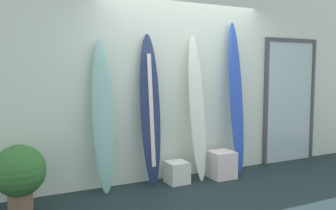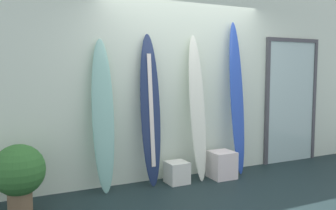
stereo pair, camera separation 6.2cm
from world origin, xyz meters
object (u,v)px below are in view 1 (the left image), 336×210
(surfboard_seafoam, at_px, (103,116))
(display_block_left, at_px, (177,172))
(display_block_center, at_px, (221,164))
(glass_door, at_px, (290,98))
(surfboard_ivory, at_px, (197,108))
(surfboard_cobalt, at_px, (236,98))
(surfboard_navy, at_px, (150,110))
(potted_plant, at_px, (19,173))

(surfboard_seafoam, relative_size, display_block_left, 6.56)
(display_block_center, bearing_deg, glass_door, 11.07)
(surfboard_ivory, relative_size, surfboard_cobalt, 0.90)
(surfboard_ivory, distance_m, glass_door, 1.96)
(surfboard_navy, bearing_deg, glass_door, 3.32)
(surfboard_ivory, distance_m, display_block_left, 0.94)
(surfboard_cobalt, distance_m, potted_plant, 3.12)
(surfboard_seafoam, distance_m, potted_plant, 1.17)
(surfboard_seafoam, bearing_deg, potted_plant, -164.34)
(display_block_left, height_order, glass_door, glass_door)
(display_block_left, relative_size, potted_plant, 0.39)
(surfboard_seafoam, xyz_separation_m, glass_door, (3.28, 0.15, 0.10))
(surfboard_navy, height_order, potted_plant, surfboard_navy)
(glass_door, bearing_deg, surfboard_seafoam, -177.43)
(surfboard_seafoam, relative_size, surfboard_navy, 0.96)
(display_block_left, relative_size, glass_door, 0.14)
(surfboard_navy, bearing_deg, surfboard_cobalt, -1.29)
(surfboard_seafoam, bearing_deg, surfboard_ivory, -2.10)
(surfboard_seafoam, xyz_separation_m, display_block_left, (0.99, -0.10, -0.82))
(surfboard_seafoam, relative_size, display_block_center, 5.06)
(surfboard_seafoam, xyz_separation_m, surfboard_navy, (0.64, -0.01, 0.04))
(surfboard_cobalt, xyz_separation_m, glass_door, (1.26, 0.18, -0.06))
(surfboard_navy, relative_size, display_block_center, 5.29)
(surfboard_navy, relative_size, display_block_left, 6.86)
(display_block_center, height_order, glass_door, glass_door)
(display_block_left, xyz_separation_m, glass_door, (2.29, 0.25, 0.92))
(glass_door, distance_m, potted_plant, 4.36)
(potted_plant, bearing_deg, surfboard_ivory, 5.70)
(surfboard_cobalt, relative_size, display_block_left, 7.66)
(surfboard_seafoam, bearing_deg, display_block_center, -5.64)
(surfboard_ivory, bearing_deg, display_block_center, -18.85)
(surfboard_seafoam, relative_size, glass_door, 0.94)
(surfboard_cobalt, distance_m, glass_door, 1.27)
(display_block_left, bearing_deg, surfboard_ivory, 8.82)
(display_block_center, xyz_separation_m, glass_door, (1.60, 0.31, 0.88))
(surfboard_navy, height_order, glass_door, glass_door)
(surfboard_ivory, height_order, surfboard_cobalt, surfboard_cobalt)
(surfboard_ivory, xyz_separation_m, display_block_left, (-0.35, -0.05, -0.87))
(surfboard_seafoam, relative_size, surfboard_ivory, 0.95)
(display_block_left, xyz_separation_m, display_block_center, (0.69, -0.06, 0.04))
(surfboard_ivory, xyz_separation_m, potted_plant, (-2.35, -0.23, -0.58))
(surfboard_cobalt, xyz_separation_m, display_block_left, (-1.03, -0.07, -0.98))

